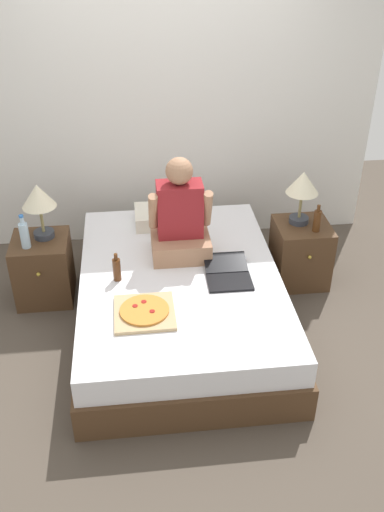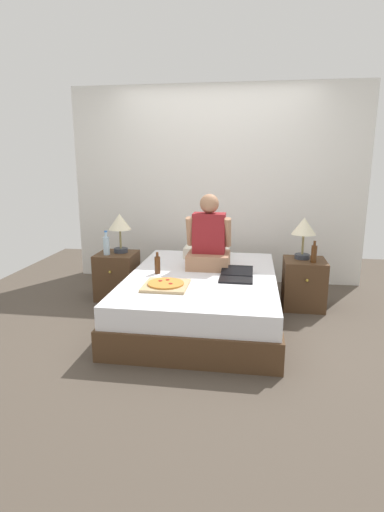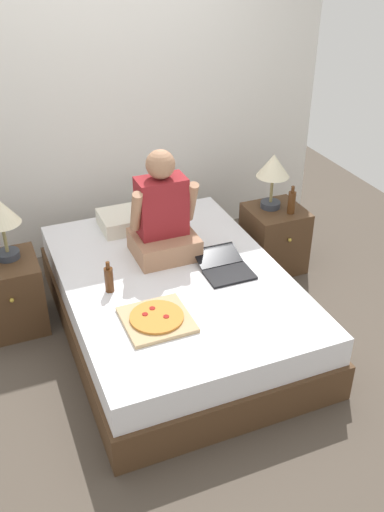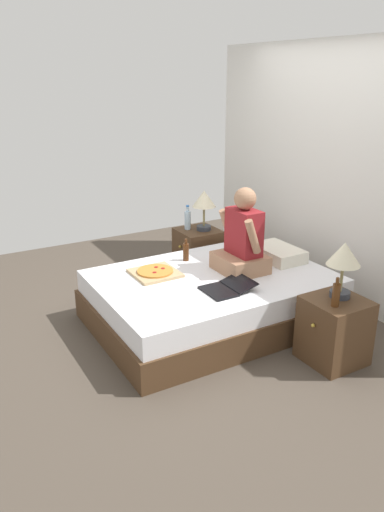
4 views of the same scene
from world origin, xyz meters
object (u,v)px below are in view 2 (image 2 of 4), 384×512
Objects in this scene: water_bottle at (106,245)px; beer_bottle_on_bed at (157,265)px; lamp_on_right_nightstand at (304,229)px; nightstand_right at (304,284)px; nightstand_left at (117,275)px; person_seated at (209,241)px; lamp_on_left_nightstand at (120,225)px; beer_bottle at (314,253)px; laptop at (236,277)px; bed at (202,297)px; pizza_box at (166,285)px.

water_bottle is 1.25× the size of beer_bottle_on_bed.
nightstand_right is at bearing -59.07° from lamp_on_right_nightstand.
nightstand_left is 0.69× the size of person_seated.
nightstand_left is at bearing 48.35° from water_bottle.
lamp_on_left_nightstand is 2.05m from lamp_on_right_nightstand.
nightstand_right is (2.08, -0.05, -0.59)m from lamp_on_left_nightstand.
laptop is at bearing -149.36° from beer_bottle.
lamp_on_left_nightstand is 2.17m from beer_bottle.
beer_bottle_on_bed is (-0.49, -0.32, -0.20)m from person_seated.
laptop is (-0.72, -0.57, 0.21)m from nightstand_right.
beer_bottle reaches higher than beer_bottle_on_bed.
laptop is at bearing -17.77° from water_bottle.
nightstand_left is 2.33× the size of beer_bottle.
bed is at bearing 2.44° from beer_bottle_on_bed.
bed is 1.16m from nightstand_left.
water_bottle reaches higher than beer_bottle.
person_seated is (-1.10, -0.08, 0.12)m from beer_bottle.
person_seated is (0.03, 0.30, 0.52)m from bed.
person_seated is (1.05, -0.23, -0.11)m from lamp_on_left_nightstand.
person_seated is at bearing -166.96° from lamp_on_right_nightstand.
bed is 7.70× the size of water_bottle.
pizza_box is (0.78, -0.92, 0.21)m from nightstand_left.
beer_bottle_on_bed is at bearing 175.11° from laptop.
water_bottle is (-0.12, -0.14, -0.22)m from lamp_on_left_nightstand.
bed is at bearing -24.27° from nightstand_left.
pizza_box is at bearing -112.87° from person_seated.
nightstand_right is at bearing 9.99° from person_seated.
laptop is at bearing 29.51° from pizza_box.
beer_bottle is at bearing 30.14° from pizza_box.
nightstand_left is at bearing 140.60° from beer_bottle_on_bed.
water_bottle is 1.18m from person_seated.
person_seated is at bearing -4.44° from water_bottle.
beer_bottle_on_bed reaches higher than nightstand_left.
laptop is at bearing -141.70° from nightstand_right.
nightstand_left is (-1.06, 0.48, 0.04)m from bed.
lamp_on_left_nightstand is 1.96× the size of beer_bottle.
beer_bottle reaches higher than nightstand_left.
pizza_box is (-1.41, -0.82, -0.15)m from beer_bottle.
nightstand_left is 2.12m from nightstand_right.
beer_bottle_on_bed is (0.57, -0.55, -0.31)m from lamp_on_left_nightstand.
person_seated is 1.94× the size of pizza_box.
lamp_on_left_nightstand is at bearing 167.62° from person_seated.
laptop is (1.40, -0.57, 0.21)m from nightstand_left.
pizza_box is at bearing -49.57° from nightstand_left.
nightstand_right is 1.28× the size of laptop.
beer_bottle_on_bed is (-0.80, 0.07, 0.07)m from laptop.
pizza_box is at bearing -43.84° from water_bottle.
lamp_on_right_nightstand reaches higher than bed.
beer_bottle_on_bed is at bearing -161.83° from nightstand_right.
person_seated is at bearing -9.41° from nightstand_left.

